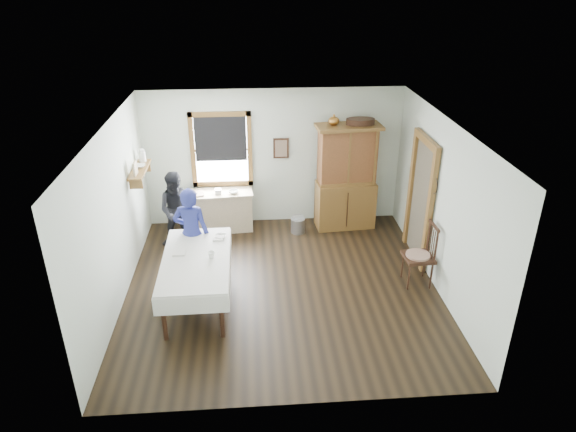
{
  "coord_description": "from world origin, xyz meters",
  "views": [
    {
      "loc": [
        -0.44,
        -7.01,
        4.72
      ],
      "look_at": [
        0.12,
        0.3,
        1.14
      ],
      "focal_mm": 32.0,
      "sensor_mm": 36.0,
      "label": 1
    }
  ],
  "objects_px": {
    "work_counter": "(217,211)",
    "dining_table": "(198,280)",
    "wicker_basket": "(326,223)",
    "woman_blue": "(192,236)",
    "pail": "(298,225)",
    "figure_dark": "(178,212)",
    "spindle_chair": "(419,254)",
    "china_hutch": "(346,177)"
  },
  "relations": [
    {
      "from": "dining_table",
      "to": "woman_blue",
      "type": "height_order",
      "value": "woman_blue"
    },
    {
      "from": "pail",
      "to": "woman_blue",
      "type": "bearing_deg",
      "value": -143.05
    },
    {
      "from": "spindle_chair",
      "to": "pail",
      "type": "bearing_deg",
      "value": 130.02
    },
    {
      "from": "work_counter",
      "to": "pail",
      "type": "distance_m",
      "value": 1.61
    },
    {
      "from": "figure_dark",
      "to": "spindle_chair",
      "type": "bearing_deg",
      "value": -21.78
    },
    {
      "from": "work_counter",
      "to": "dining_table",
      "type": "height_order",
      "value": "work_counter"
    },
    {
      "from": "china_hutch",
      "to": "woman_blue",
      "type": "distance_m",
      "value": 3.3
    },
    {
      "from": "spindle_chair",
      "to": "figure_dark",
      "type": "height_order",
      "value": "figure_dark"
    },
    {
      "from": "dining_table",
      "to": "woman_blue",
      "type": "relative_size",
      "value": 1.34
    },
    {
      "from": "work_counter",
      "to": "dining_table",
      "type": "xyz_separation_m",
      "value": [
        -0.18,
        -2.46,
        -0.0
      ]
    },
    {
      "from": "wicker_basket",
      "to": "spindle_chair",
      "type": "bearing_deg",
      "value": -60.58
    },
    {
      "from": "wicker_basket",
      "to": "woman_blue",
      "type": "bearing_deg",
      "value": -147.41
    },
    {
      "from": "china_hutch",
      "to": "figure_dark",
      "type": "height_order",
      "value": "china_hutch"
    },
    {
      "from": "dining_table",
      "to": "spindle_chair",
      "type": "height_order",
      "value": "spindle_chair"
    },
    {
      "from": "spindle_chair",
      "to": "pail",
      "type": "height_order",
      "value": "spindle_chair"
    },
    {
      "from": "wicker_basket",
      "to": "figure_dark",
      "type": "height_order",
      "value": "figure_dark"
    },
    {
      "from": "pail",
      "to": "figure_dark",
      "type": "xyz_separation_m",
      "value": [
        -2.24,
        -0.33,
        0.52
      ]
    },
    {
      "from": "dining_table",
      "to": "pail",
      "type": "relative_size",
      "value": 6.69
    },
    {
      "from": "china_hutch",
      "to": "wicker_basket",
      "type": "distance_m",
      "value": 1.01
    },
    {
      "from": "work_counter",
      "to": "spindle_chair",
      "type": "height_order",
      "value": "spindle_chair"
    },
    {
      "from": "dining_table",
      "to": "pail",
      "type": "distance_m",
      "value": 2.83
    },
    {
      "from": "wicker_basket",
      "to": "work_counter",
      "type": "bearing_deg",
      "value": 177.84
    },
    {
      "from": "pail",
      "to": "spindle_chair",
      "type": "bearing_deg",
      "value": -47.53
    },
    {
      "from": "dining_table",
      "to": "wicker_basket",
      "type": "xyz_separation_m",
      "value": [
        2.34,
        2.38,
        -0.29
      ]
    },
    {
      "from": "pail",
      "to": "wicker_basket",
      "type": "xyz_separation_m",
      "value": [
        0.59,
        0.16,
        -0.04
      ]
    },
    {
      "from": "wicker_basket",
      "to": "woman_blue",
      "type": "xyz_separation_m",
      "value": [
        -2.47,
        -1.58,
        0.63
      ]
    },
    {
      "from": "china_hutch",
      "to": "pail",
      "type": "distance_m",
      "value": 1.33
    },
    {
      "from": "dining_table",
      "to": "figure_dark",
      "type": "relative_size",
      "value": 1.48
    },
    {
      "from": "figure_dark",
      "to": "work_counter",
      "type": "bearing_deg",
      "value": 40.92
    },
    {
      "from": "pail",
      "to": "woman_blue",
      "type": "relative_size",
      "value": 0.2
    },
    {
      "from": "pail",
      "to": "figure_dark",
      "type": "relative_size",
      "value": 0.22
    },
    {
      "from": "spindle_chair",
      "to": "figure_dark",
      "type": "relative_size",
      "value": 0.81
    },
    {
      "from": "wicker_basket",
      "to": "figure_dark",
      "type": "xyz_separation_m",
      "value": [
        -2.83,
        -0.5,
        0.57
      ]
    },
    {
      "from": "china_hutch",
      "to": "pail",
      "type": "xyz_separation_m",
      "value": [
        -0.96,
        -0.23,
        -0.89
      ]
    },
    {
      "from": "china_hutch",
      "to": "wicker_basket",
      "type": "relative_size",
      "value": 5.88
    },
    {
      "from": "work_counter",
      "to": "wicker_basket",
      "type": "bearing_deg",
      "value": -6.79
    },
    {
      "from": "china_hutch",
      "to": "dining_table",
      "type": "bearing_deg",
      "value": -142.49
    },
    {
      "from": "china_hutch",
      "to": "woman_blue",
      "type": "xyz_separation_m",
      "value": [
        -2.84,
        -1.65,
        -0.3
      ]
    },
    {
      "from": "work_counter",
      "to": "china_hutch",
      "type": "bearing_deg",
      "value": -5.01
    },
    {
      "from": "figure_dark",
      "to": "woman_blue",
      "type": "bearing_deg",
      "value": -71.82
    },
    {
      "from": "spindle_chair",
      "to": "pail",
      "type": "distance_m",
      "value": 2.65
    },
    {
      "from": "woman_blue",
      "to": "figure_dark",
      "type": "relative_size",
      "value": 1.1
    }
  ]
}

